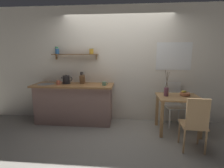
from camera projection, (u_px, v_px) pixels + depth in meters
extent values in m
plane|color=gray|center=(116.00, 129.00, 3.70)|extent=(14.00, 14.00, 0.00)
cube|color=silver|center=(126.00, 65.00, 4.08)|extent=(6.80, 0.10, 2.70)
cube|color=white|center=(174.00, 56.00, 3.89)|extent=(0.78, 0.01, 0.62)
cube|color=silver|center=(174.00, 56.00, 3.90)|extent=(0.72, 0.01, 0.56)
cube|color=gray|center=(74.00, 104.00, 4.03)|extent=(1.74, 0.52, 0.88)
cube|color=#9E6B3D|center=(73.00, 85.00, 3.93)|extent=(1.83, 0.63, 0.04)
cylinder|color=#B7BABF|center=(46.00, 84.00, 3.97)|extent=(0.38, 0.38, 0.01)
cube|color=brown|center=(75.00, 54.00, 3.99)|extent=(1.08, 0.18, 0.02)
cube|color=#99754C|center=(56.00, 57.00, 4.13)|extent=(0.02, 0.06, 0.12)
cube|color=#99754C|center=(96.00, 57.00, 4.04)|extent=(0.02, 0.06, 0.12)
cylinder|color=#388E56|center=(57.00, 50.00, 4.02)|extent=(0.07, 0.07, 0.16)
cylinder|color=silver|center=(57.00, 47.00, 4.00)|extent=(0.07, 0.07, 0.01)
cylinder|color=#3366A3|center=(57.00, 51.00, 4.02)|extent=(0.09, 0.09, 0.12)
cylinder|color=silver|center=(57.00, 48.00, 4.01)|extent=(0.10, 0.10, 0.01)
cylinder|color=gold|center=(91.00, 51.00, 3.94)|extent=(0.10, 0.10, 0.12)
cylinder|color=silver|center=(91.00, 48.00, 3.93)|extent=(0.10, 0.10, 0.01)
cube|color=tan|center=(178.00, 97.00, 3.48)|extent=(0.83, 0.68, 0.03)
cube|color=tan|center=(162.00, 120.00, 3.30)|extent=(0.06, 0.06, 0.72)
cube|color=tan|center=(202.00, 121.00, 3.23)|extent=(0.06, 0.06, 0.72)
cube|color=tan|center=(157.00, 110.00, 3.87)|extent=(0.06, 0.06, 0.72)
cube|color=tan|center=(191.00, 111.00, 3.80)|extent=(0.06, 0.06, 0.72)
cube|color=tan|center=(193.00, 125.00, 2.89)|extent=(0.41, 0.42, 0.03)
cube|color=tan|center=(198.00, 114.00, 2.66)|extent=(0.35, 0.05, 0.49)
cylinder|color=tan|center=(198.00, 133.00, 3.07)|extent=(0.03, 0.03, 0.42)
cylinder|color=tan|center=(179.00, 132.00, 3.12)|extent=(0.03, 0.03, 0.42)
cylinder|color=tan|center=(206.00, 143.00, 2.74)|extent=(0.03, 0.03, 0.42)
cylinder|color=tan|center=(184.00, 141.00, 2.79)|extent=(0.03, 0.03, 0.42)
cube|color=white|center=(175.00, 107.00, 3.84)|extent=(0.47, 0.46, 0.03)
cube|color=white|center=(172.00, 93.00, 3.97)|extent=(0.36, 0.08, 0.51)
cylinder|color=white|center=(170.00, 119.00, 3.70)|extent=(0.03, 0.03, 0.43)
cylinder|color=white|center=(186.00, 119.00, 3.72)|extent=(0.03, 0.03, 0.43)
cylinder|color=white|center=(164.00, 114.00, 4.03)|extent=(0.03, 0.03, 0.43)
cylinder|color=white|center=(179.00, 114.00, 4.06)|extent=(0.03, 0.03, 0.43)
cylinder|color=#BC704C|center=(185.00, 95.00, 3.54)|extent=(0.09, 0.09, 0.01)
cylinder|color=#BC704C|center=(185.00, 94.00, 3.53)|extent=(0.20, 0.20, 0.05)
ellipsoid|color=yellow|center=(184.00, 92.00, 3.53)|extent=(0.12, 0.09, 0.04)
cylinder|color=brown|center=(166.00, 92.00, 3.50)|extent=(0.09, 0.09, 0.18)
cylinder|color=brown|center=(167.00, 79.00, 3.44)|extent=(0.07, 0.04, 0.36)
cylinder|color=brown|center=(167.00, 80.00, 3.45)|extent=(0.01, 0.04, 0.33)
cylinder|color=brown|center=(167.00, 80.00, 3.46)|extent=(0.08, 0.04, 0.31)
cylinder|color=black|center=(66.00, 83.00, 4.01)|extent=(0.18, 0.18, 0.02)
cylinder|color=#232326|center=(66.00, 79.00, 4.00)|extent=(0.16, 0.16, 0.17)
sphere|color=black|center=(66.00, 75.00, 3.98)|extent=(0.02, 0.02, 0.02)
cone|color=#232326|center=(62.00, 78.00, 4.00)|extent=(0.04, 0.04, 0.04)
torus|color=black|center=(70.00, 79.00, 3.99)|extent=(0.11, 0.02, 0.11)
cube|color=brown|center=(82.00, 79.00, 3.99)|extent=(0.10, 0.16, 0.21)
cylinder|color=black|center=(81.00, 73.00, 3.94)|extent=(0.02, 0.03, 0.08)
cylinder|color=black|center=(82.00, 73.00, 3.93)|extent=(0.02, 0.03, 0.08)
cylinder|color=black|center=(83.00, 73.00, 3.93)|extent=(0.02, 0.03, 0.08)
cylinder|color=#C6664C|center=(58.00, 83.00, 3.87)|extent=(0.08, 0.08, 0.10)
torus|color=#C6664C|center=(60.00, 82.00, 3.87)|extent=(0.07, 0.01, 0.07)
cylinder|color=slate|center=(104.00, 84.00, 3.76)|extent=(0.09, 0.09, 0.09)
torus|color=slate|center=(106.00, 84.00, 3.76)|extent=(0.06, 0.01, 0.06)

